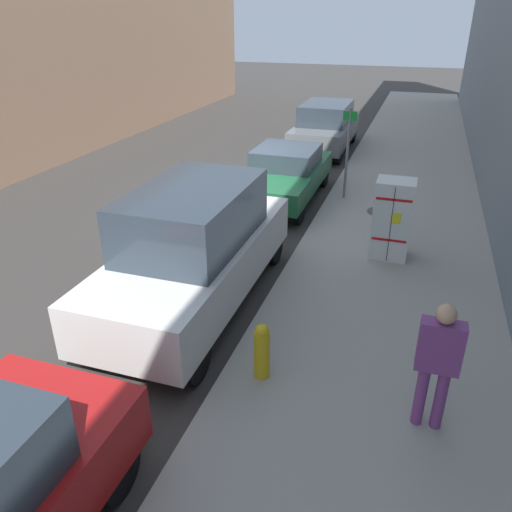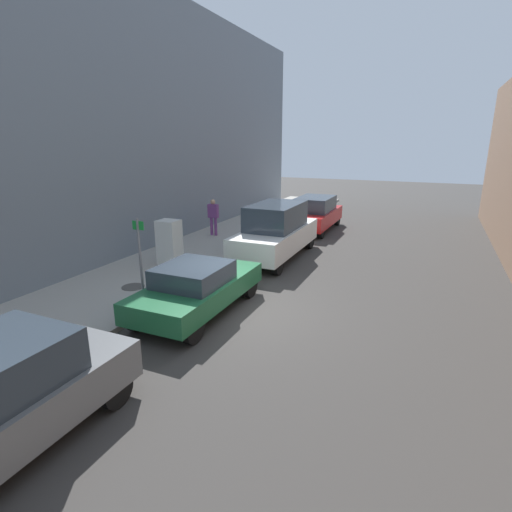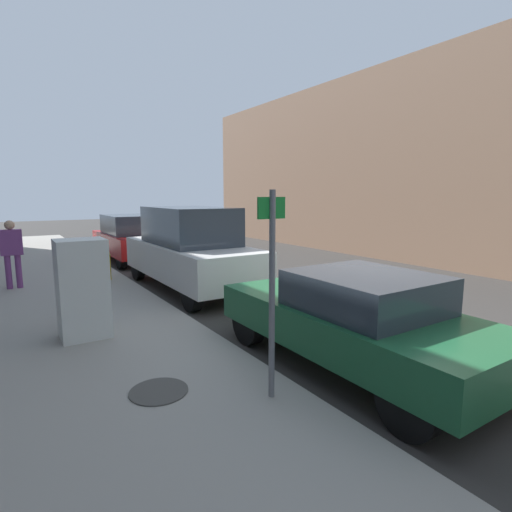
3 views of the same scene
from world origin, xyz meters
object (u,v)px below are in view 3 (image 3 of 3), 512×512
object	(u,v)px
parked_sedan_green	(355,318)
parked_suv_red	(131,237)
street_sign_post	(272,284)
discarded_refrigerator	(83,289)
fire_hydrant	(107,265)
parked_van_white	(190,249)
pedestrian_walking_far	(12,249)

from	to	relation	value
parked_sedan_green	parked_suv_red	world-z (taller)	parked_suv_red
street_sign_post	discarded_refrigerator	bearing A→B (deg)	113.75
parked_sedan_green	parked_suv_red	xyz separation A→B (m)	(-0.00, 11.45, 0.15)
fire_hydrant	parked_suv_red	size ratio (longest dim) A/B	0.19
discarded_refrigerator	parked_van_white	bearing A→B (deg)	41.62
pedestrian_walking_far	parked_van_white	world-z (taller)	parked_van_white
parked_sedan_green	pedestrian_walking_far	bearing A→B (deg)	116.92
fire_hydrant	pedestrian_walking_far	size ratio (longest dim) A/B	0.49
parked_sedan_green	parked_suv_red	distance (m)	11.45
discarded_refrigerator	pedestrian_walking_far	bearing A→B (deg)	100.34
discarded_refrigerator	parked_suv_red	xyz separation A→B (m)	(3.10, 8.38, -0.06)
discarded_refrigerator	street_sign_post	xyz separation A→B (m)	(1.46, -3.33, 0.53)
parked_suv_red	parked_sedan_green	bearing A→B (deg)	-90.00
pedestrian_walking_far	parked_suv_red	distance (m)	5.39
fire_hydrant	pedestrian_walking_far	bearing A→B (deg)	173.80
street_sign_post	fire_hydrant	bearing A→B (deg)	90.88
parked_van_white	street_sign_post	bearing A→B (deg)	-105.04
pedestrian_walking_far	parked_sedan_green	size ratio (longest dim) A/B	0.40
pedestrian_walking_far	parked_suv_red	size ratio (longest dim) A/B	0.38
street_sign_post	pedestrian_walking_far	world-z (taller)	street_sign_post
pedestrian_walking_far	parked_van_white	xyz separation A→B (m)	(3.96, -1.97, -0.05)
fire_hydrant	parked_van_white	world-z (taller)	parked_van_white
discarded_refrigerator	parked_van_white	distance (m)	4.14
street_sign_post	parked_suv_red	distance (m)	11.83
parked_sedan_green	parked_suv_red	bearing A→B (deg)	90.00
discarded_refrigerator	parked_suv_red	size ratio (longest dim) A/B	0.36
street_sign_post	parked_suv_red	size ratio (longest dim) A/B	0.53
fire_hydrant	parked_sedan_green	world-z (taller)	parked_sedan_green
street_sign_post	pedestrian_walking_far	bearing A→B (deg)	106.11
discarded_refrigerator	pedestrian_walking_far	world-z (taller)	pedestrian_walking_far
parked_sedan_green	parked_suv_red	size ratio (longest dim) A/B	0.95
parked_sedan_green	parked_van_white	world-z (taller)	parked_van_white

